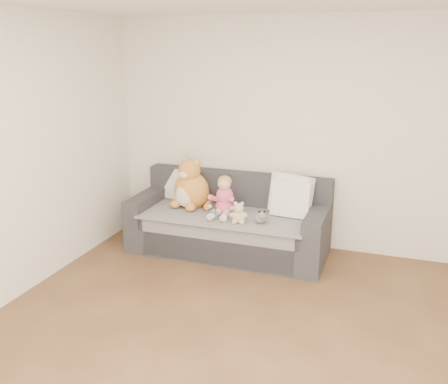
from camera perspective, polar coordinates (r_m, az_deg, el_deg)
name	(u,v)px	position (r m, az deg, el deg)	size (l,w,h in m)	color
room_shell	(252,183)	(3.68, 3.26, 1.08)	(5.00, 5.00, 5.00)	brown
sofa	(230,225)	(5.69, 0.64, -3.74)	(2.20, 0.94, 0.85)	#27272C
cushion_left	(181,185)	(6.02, -4.97, 0.83)	(0.44, 0.29, 0.38)	silver
cushion_right_back	(291,194)	(5.55, 7.65, -0.25)	(0.53, 0.38, 0.45)	silver
cushion_right_front	(291,199)	(5.46, 7.70, -0.79)	(0.44, 0.23, 0.41)	silver
toddler	(224,198)	(5.49, -0.03, -0.71)	(0.31, 0.44, 0.43)	#DD4E73
plush_cat	(191,187)	(5.73, -3.83, 0.52)	(0.49, 0.43, 0.63)	#BB8029
teddy_bear	(239,214)	(5.23, 1.67, -2.58)	(0.19, 0.14, 0.24)	tan
plush_cow	(261,217)	(5.25, 4.27, -2.89)	(0.13, 0.19, 0.16)	white
sippy_cup	(213,213)	(5.37, -1.22, -2.45)	(0.11, 0.08, 0.12)	purple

